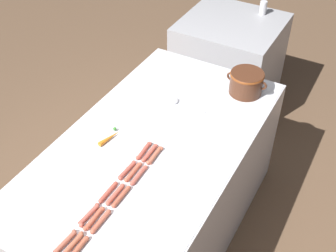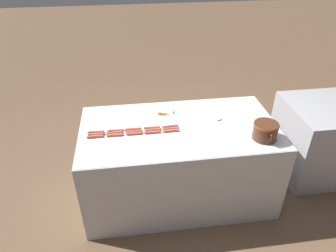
# 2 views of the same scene
# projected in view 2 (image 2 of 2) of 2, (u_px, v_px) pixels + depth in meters

# --- Properties ---
(ground_plane) EXTENTS (20.00, 20.00, 0.00)m
(ground_plane) POSITION_uv_depth(u_px,v_px,m) (178.00, 192.00, 3.63)
(ground_plane) COLOR brown
(griddle_counter) EXTENTS (1.07, 1.99, 0.91)m
(griddle_counter) POSITION_uv_depth(u_px,v_px,m) (178.00, 162.00, 3.38)
(griddle_counter) COLOR #BCBCC1
(griddle_counter) RESTS_ON ground_plane
(back_cabinet) EXTENTS (0.88, 0.85, 0.90)m
(back_cabinet) POSITION_uv_depth(u_px,v_px,m) (318.00, 139.00, 3.74)
(back_cabinet) COLOR #A0A0A4
(back_cabinet) RESTS_ON ground_plane
(hot_dog_0) EXTENTS (0.04, 0.17, 0.03)m
(hot_dog_0) POSITION_uv_depth(u_px,v_px,m) (96.00, 132.00, 3.03)
(hot_dog_0) COLOR #B15C47
(hot_dog_0) RESTS_ON griddle_counter
(hot_dog_1) EXTENTS (0.04, 0.17, 0.03)m
(hot_dog_1) POSITION_uv_depth(u_px,v_px,m) (116.00, 130.00, 3.05)
(hot_dog_1) COLOR #B85647
(hot_dog_1) RESTS_ON griddle_counter
(hot_dog_2) EXTENTS (0.03, 0.17, 0.03)m
(hot_dog_2) POSITION_uv_depth(u_px,v_px,m) (133.00, 129.00, 3.07)
(hot_dog_2) COLOR #B74F3F
(hot_dog_2) RESTS_ON griddle_counter
(hot_dog_3) EXTENTS (0.03, 0.17, 0.03)m
(hot_dog_3) POSITION_uv_depth(u_px,v_px,m) (152.00, 128.00, 3.09)
(hot_dog_3) COLOR #B45142
(hot_dog_3) RESTS_ON griddle_counter
(hot_dog_4) EXTENTS (0.04, 0.17, 0.03)m
(hot_dog_4) POSITION_uv_depth(u_px,v_px,m) (170.00, 126.00, 3.11)
(hot_dog_4) COLOR #B75041
(hot_dog_4) RESTS_ON griddle_counter
(hot_dog_5) EXTENTS (0.03, 0.17, 0.03)m
(hot_dog_5) POSITION_uv_depth(u_px,v_px,m) (96.00, 134.00, 3.00)
(hot_dog_5) COLOR #B15D42
(hot_dog_5) RESTS_ON griddle_counter
(hot_dog_6) EXTENTS (0.03, 0.17, 0.03)m
(hot_dog_6) POSITION_uv_depth(u_px,v_px,m) (115.00, 133.00, 3.02)
(hot_dog_6) COLOR #B6573E
(hot_dog_6) RESTS_ON griddle_counter
(hot_dog_7) EXTENTS (0.03, 0.17, 0.03)m
(hot_dog_7) POSITION_uv_depth(u_px,v_px,m) (134.00, 131.00, 3.04)
(hot_dog_7) COLOR #BE5644
(hot_dog_7) RESTS_ON griddle_counter
(hot_dog_8) EXTENTS (0.03, 0.17, 0.03)m
(hot_dog_8) POSITION_uv_depth(u_px,v_px,m) (153.00, 130.00, 3.06)
(hot_dog_8) COLOR #BB5941
(hot_dog_8) RESTS_ON griddle_counter
(hot_dog_9) EXTENTS (0.03, 0.17, 0.03)m
(hot_dog_9) POSITION_uv_depth(u_px,v_px,m) (171.00, 128.00, 3.08)
(hot_dog_9) COLOR #B95545
(hot_dog_9) RESTS_ON griddle_counter
(hot_dog_10) EXTENTS (0.03, 0.17, 0.03)m
(hot_dog_10) POSITION_uv_depth(u_px,v_px,m) (95.00, 136.00, 2.97)
(hot_dog_10) COLOR #B7593E
(hot_dog_10) RESTS_ON griddle_counter
(hot_dog_11) EXTENTS (0.03, 0.17, 0.03)m
(hot_dog_11) POSITION_uv_depth(u_px,v_px,m) (115.00, 135.00, 2.99)
(hot_dog_11) COLOR #BD5942
(hot_dog_11) RESTS_ON griddle_counter
(hot_dog_12) EXTENTS (0.03, 0.17, 0.03)m
(hot_dog_12) POSITION_uv_depth(u_px,v_px,m) (134.00, 133.00, 3.01)
(hot_dog_12) COLOR #B4553D
(hot_dog_12) RESTS_ON griddle_counter
(hot_dog_13) EXTENTS (0.03, 0.17, 0.03)m
(hot_dog_13) POSITION_uv_depth(u_px,v_px,m) (153.00, 132.00, 3.03)
(hot_dog_13) COLOR #BA5545
(hot_dog_13) RESTS_ON griddle_counter
(hot_dog_14) EXTENTS (0.03, 0.17, 0.03)m
(hot_dog_14) POSITION_uv_depth(u_px,v_px,m) (171.00, 131.00, 3.05)
(hot_dog_14) COLOR #B45C44
(hot_dog_14) RESTS_ON griddle_counter
(bean_pot) EXTENTS (0.29, 0.24, 0.17)m
(bean_pot) POSITION_uv_depth(u_px,v_px,m) (265.00, 130.00, 2.91)
(bean_pot) COLOR #472616
(bean_pot) RESTS_ON griddle_counter
(serving_spoon) EXTENTS (0.27, 0.10, 0.02)m
(serving_spoon) POSITION_uv_depth(u_px,v_px,m) (219.00, 121.00, 3.20)
(serving_spoon) COLOR #B7B7BC
(serving_spoon) RESTS_ON griddle_counter
(carrot) EXTENTS (0.07, 0.18, 0.03)m
(carrot) POSITION_uv_depth(u_px,v_px,m) (167.00, 114.00, 3.31)
(carrot) COLOR orange
(carrot) RESTS_ON griddle_counter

